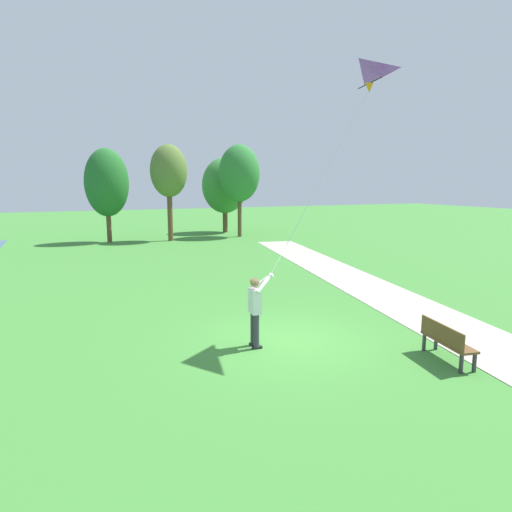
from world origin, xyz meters
TOP-DOWN VIEW (x-y plane):
  - ground_plane at (0.00, 0.00)m, footprint 120.00×120.00m
  - walkway_path at (5.19, 2.00)m, footprint 8.32×31.89m
  - person_kite_flyer at (-0.95, -0.08)m, footprint 0.62×0.52m
  - flying_kite at (1.69, -0.30)m, footprint 2.70×1.45m
  - park_bench_near_walkway at (2.62, -2.60)m, footprint 0.71×1.56m
  - tree_lakeside_far at (-2.23, 22.03)m, footprint 2.89×2.44m
  - tree_horizon_far at (7.11, 24.78)m, footprint 3.70×3.32m
  - tree_treeline_right at (7.09, 21.47)m, footprint 3.03×2.92m
  - tree_treeline_left at (1.78, 21.17)m, footprint 2.53×2.33m

SIDE VIEW (x-z plane):
  - ground_plane at x=0.00m, z-range 0.00..0.00m
  - walkway_path at x=5.19m, z-range 0.00..0.02m
  - park_bench_near_walkway at x=2.62m, z-range 0.07..0.95m
  - person_kite_flyer at x=-0.95m, z-range 0.13..1.96m
  - tree_horizon_far at x=7.11m, z-range 0.77..6.80m
  - tree_lakeside_far at x=-2.23m, z-range 0.85..7.14m
  - tree_treeline_right at x=7.09m, z-range 1.28..8.08m
  - tree_treeline_left at x=1.78m, z-range 1.45..8.05m
  - flying_kite at x=1.69m, z-range 3.96..9.01m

